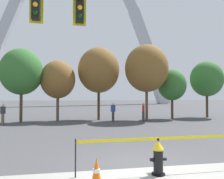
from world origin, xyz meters
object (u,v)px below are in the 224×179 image
object	(u,v)px
pedestrian_standing_center	(3,114)
pedestrian_walking_right	(143,112)
pedestrian_walking_left	(113,112)
fire_hydrant	(158,158)
monument_arch	(78,30)
traffic_cone_by_hydrant	(96,173)

from	to	relation	value
pedestrian_standing_center	pedestrian_walking_right	xyz separation A→B (m)	(11.19, 0.35, 0.00)
pedestrian_walking_left	fire_hydrant	bearing A→B (deg)	-95.62
fire_hydrant	pedestrian_walking_right	distance (m)	13.44
pedestrian_walking_left	pedestrian_walking_right	size ratio (longest dim) A/B	1.00
pedestrian_standing_center	monument_arch	bearing A→B (deg)	80.79
pedestrian_standing_center	pedestrian_walking_right	size ratio (longest dim) A/B	1.00
fire_hydrant	traffic_cone_by_hydrant	world-z (taller)	fire_hydrant
monument_arch	pedestrian_walking_left	xyz separation A→B (m)	(1.55, -42.80, -19.27)
monument_arch	pedestrian_walking_left	bearing A→B (deg)	-87.93
traffic_cone_by_hydrant	pedestrian_walking_right	world-z (taller)	pedestrian_walking_right
traffic_cone_by_hydrant	pedestrian_standing_center	xyz separation A→B (m)	(-5.54, 13.13, 0.46)
traffic_cone_by_hydrant	pedestrian_standing_center	size ratio (longest dim) A/B	0.46
fire_hydrant	pedestrian_walking_right	bearing A→B (deg)	73.18
fire_hydrant	pedestrian_standing_center	world-z (taller)	pedestrian_standing_center
traffic_cone_by_hydrant	monument_arch	size ratio (longest dim) A/B	0.01
traffic_cone_by_hydrant	pedestrian_walking_right	size ratio (longest dim) A/B	0.46
fire_hydrant	pedestrian_walking_left	size ratio (longest dim) A/B	0.62
monument_arch	pedestrian_walking_left	world-z (taller)	monument_arch
monument_arch	pedestrian_standing_center	bearing A→B (deg)	-99.21
pedestrian_walking_left	pedestrian_standing_center	bearing A→B (deg)	-175.68
traffic_cone_by_hydrant	pedestrian_walking_left	size ratio (longest dim) A/B	0.46
traffic_cone_by_hydrant	monument_arch	distance (m)	59.94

